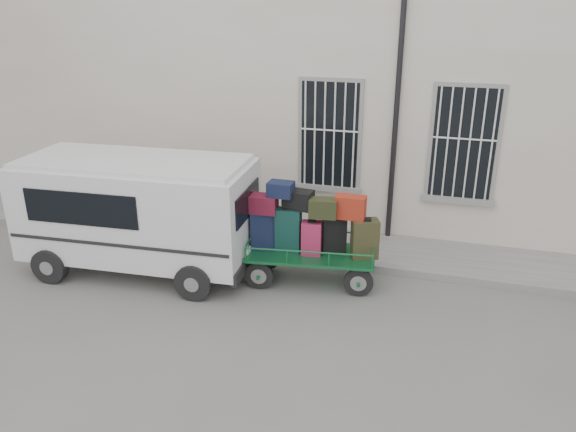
% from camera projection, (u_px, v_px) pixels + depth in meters
% --- Properties ---
extents(ground, '(80.00, 80.00, 0.00)m').
position_uv_depth(ground, '(312.00, 301.00, 9.80)').
color(ground, slate).
rests_on(ground, ground).
extents(building, '(24.00, 5.15, 6.00)m').
position_uv_depth(building, '(369.00, 83.00, 13.61)').
color(building, beige).
rests_on(building, ground).
extents(sidewalk, '(24.00, 1.70, 0.15)m').
position_uv_depth(sidewalk, '(338.00, 247.00, 11.74)').
color(sidewalk, slate).
rests_on(sidewalk, ground).
extents(luggage_cart, '(2.79, 1.35, 1.91)m').
position_uv_depth(luggage_cart, '(309.00, 232.00, 10.11)').
color(luggage_cart, black).
rests_on(luggage_cart, ground).
extents(van, '(4.49, 2.20, 2.21)m').
position_uv_depth(van, '(138.00, 208.00, 10.51)').
color(van, white).
rests_on(van, ground).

